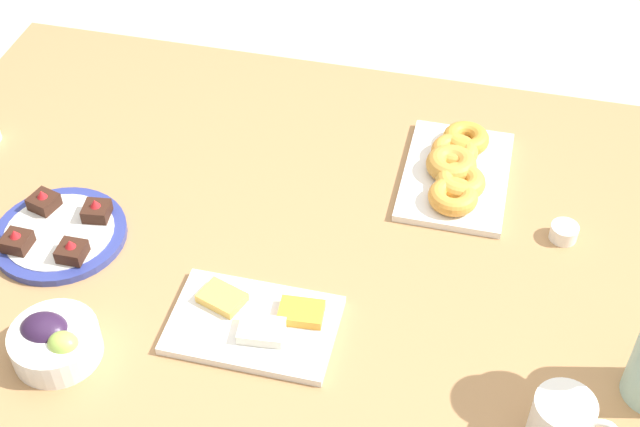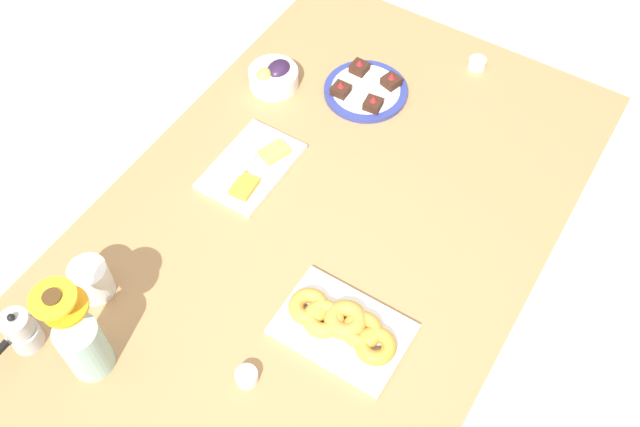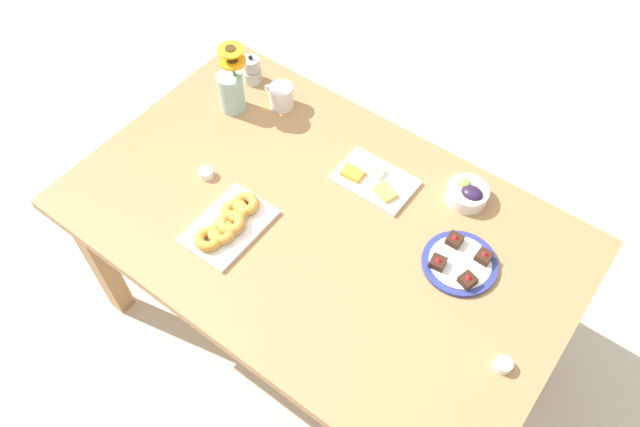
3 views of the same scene
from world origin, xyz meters
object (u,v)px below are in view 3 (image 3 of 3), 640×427
croissant_platter (229,223)px  jam_cup_berry (503,365)px  cheese_platter (374,180)px  coffee_mug (281,96)px  jam_cup_honey (206,173)px  flower_vase (231,88)px  dining_table (320,236)px  dessert_plate (460,263)px  moka_pot (252,70)px  grape_bowl (468,193)px

croissant_platter → jam_cup_berry: bearing=-173.8°
croissant_platter → cheese_platter: bearing=-121.7°
coffee_mug → croissant_platter: bearing=111.9°
jam_cup_honey → flower_vase: bearing=-64.9°
dining_table → dessert_plate: size_ratio=6.98×
coffee_mug → moka_pot: (0.17, -0.04, 0.00)m
croissant_platter → jam_cup_honey: bearing=-28.8°
cheese_platter → flower_vase: bearing=1.5°
moka_pot → dessert_plate: bearing=166.6°
dining_table → flower_vase: 0.62m
grape_bowl → dessert_plate: 0.25m
jam_cup_berry → moka_pot: bearing=-19.8°
grape_bowl → jam_cup_honey: size_ratio=2.83×
moka_pot → flower_vase: bearing=104.6°
coffee_mug → grape_bowl: (-0.75, -0.02, -0.02)m
grape_bowl → jam_cup_honey: (0.74, 0.43, -0.01)m
grape_bowl → dessert_plate: bearing=114.6°
coffee_mug → cheese_platter: size_ratio=0.46×
jam_cup_honey → jam_cup_berry: 1.10m
grape_bowl → moka_pot: 0.92m
grape_bowl → jam_cup_berry: grape_bowl is taller
dining_table → flower_vase: bearing=-21.5°
grape_bowl → jam_cup_honey: 0.86m
grape_bowl → croissant_platter: grape_bowl is taller
dessert_plate → coffee_mug: bearing=-13.6°
dining_table → jam_cup_berry: jam_cup_berry is taller
moka_pot → jam_cup_honey: bearing=111.7°
croissant_platter → jam_cup_honey: (0.20, -0.11, -0.01)m
flower_vase → jam_cup_honey: bearing=115.1°
cheese_platter → dining_table: bearing=78.3°
jam_cup_honey → moka_pot: size_ratio=0.40×
dessert_plate → moka_pot: (1.02, -0.24, 0.04)m
coffee_mug → dining_table: bearing=141.9°
grape_bowl → jam_cup_honey: grape_bowl is taller
coffee_mug → cheese_platter: 0.48m
cheese_platter → grape_bowl: bearing=-156.7°
jam_cup_honey → moka_pot: moka_pot is taller
dining_table → moka_pot: moka_pot is taller
flower_vase → dining_table: bearing=158.5°
coffee_mug → moka_pot: 0.17m
jam_cup_honey → jam_cup_berry: bearing=179.3°
jam_cup_berry → dessert_plate: dessert_plate is taller
croissant_platter → dessert_plate: bearing=-154.2°
grape_bowl → moka_pot: size_ratio=1.14×
grape_bowl → jam_cup_berry: 0.57m
flower_vase → coffee_mug: bearing=-139.4°
jam_cup_honey → croissant_platter: bearing=151.2°
dining_table → dessert_plate: 0.46m
croissant_platter → jam_cup_honey: size_ratio=5.83×
dessert_plate → grape_bowl: bearing=-65.4°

